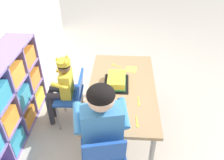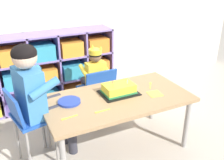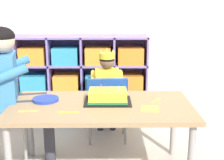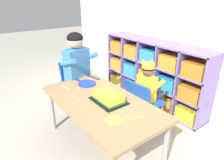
{
  "view_description": "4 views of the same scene",
  "coord_description": "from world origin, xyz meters",
  "px_view_note": "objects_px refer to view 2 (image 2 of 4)",
  "views": [
    {
      "loc": [
        -1.87,
        -0.01,
        1.96
      ],
      "look_at": [
        0.02,
        0.1,
        0.62
      ],
      "focal_mm": 36.72,
      "sensor_mm": 36.0,
      "label": 1
    },
    {
      "loc": [
        -0.93,
        -1.8,
        1.61
      ],
      "look_at": [
        0.02,
        0.14,
        0.65
      ],
      "focal_mm": 41.12,
      "sensor_mm": 36.0,
      "label": 2
    },
    {
      "loc": [
        0.06,
        -2.11,
        1.27
      ],
      "look_at": [
        0.08,
        0.14,
        0.69
      ],
      "focal_mm": 49.86,
      "sensor_mm": 36.0,
      "label": 3
    },
    {
      "loc": [
        1.43,
        -0.94,
        1.49
      ],
      "look_at": [
        0.06,
        0.09,
        0.76
      ],
      "focal_mm": 32.26,
      "sensor_mm": 36.0,
      "label": 4
    }
  ],
  "objects_px": {
    "birthday_cake_on_tray": "(119,89)",
    "fork_scattered_mid_table": "(102,111)",
    "child_with_crown": "(94,73)",
    "fork_beside_plate_stack": "(150,85)",
    "adult_helper_seated": "(37,91)",
    "paper_plate_stack": "(69,102)",
    "fork_near_cake_tray": "(68,118)",
    "activity_table": "(117,102)",
    "classroom_chair_blue": "(98,88)",
    "classroom_chair_adult_side": "(28,119)"
  },
  "relations": [
    {
      "from": "fork_scattered_mid_table",
      "to": "fork_beside_plate_stack",
      "type": "distance_m",
      "value": 0.67
    },
    {
      "from": "adult_helper_seated",
      "to": "birthday_cake_on_tray",
      "type": "distance_m",
      "value": 0.72
    },
    {
      "from": "activity_table",
      "to": "classroom_chair_blue",
      "type": "relative_size",
      "value": 2.09
    },
    {
      "from": "classroom_chair_blue",
      "to": "fork_beside_plate_stack",
      "type": "bearing_deg",
      "value": 126.68
    },
    {
      "from": "adult_helper_seated",
      "to": "birthday_cake_on_tray",
      "type": "xyz_separation_m",
      "value": [
        0.7,
        -0.09,
        -0.1
      ]
    },
    {
      "from": "activity_table",
      "to": "paper_plate_stack",
      "type": "distance_m",
      "value": 0.43
    },
    {
      "from": "activity_table",
      "to": "fork_scattered_mid_table",
      "type": "height_order",
      "value": "fork_scattered_mid_table"
    },
    {
      "from": "classroom_chair_blue",
      "to": "adult_helper_seated",
      "type": "height_order",
      "value": "adult_helper_seated"
    },
    {
      "from": "classroom_chair_adult_side",
      "to": "activity_table",
      "type": "bearing_deg",
      "value": -111.13
    },
    {
      "from": "child_with_crown",
      "to": "adult_helper_seated",
      "type": "height_order",
      "value": "adult_helper_seated"
    },
    {
      "from": "paper_plate_stack",
      "to": "classroom_chair_adult_side",
      "type": "bearing_deg",
      "value": 174.17
    },
    {
      "from": "classroom_chair_blue",
      "to": "fork_scattered_mid_table",
      "type": "distance_m",
      "value": 0.76
    },
    {
      "from": "classroom_chair_adult_side",
      "to": "adult_helper_seated",
      "type": "distance_m",
      "value": 0.25
    },
    {
      "from": "activity_table",
      "to": "birthday_cake_on_tray",
      "type": "bearing_deg",
      "value": 50.27
    },
    {
      "from": "child_with_crown",
      "to": "birthday_cake_on_tray",
      "type": "xyz_separation_m",
      "value": [
        0.01,
        -0.57,
        0.05
      ]
    },
    {
      "from": "classroom_chair_blue",
      "to": "classroom_chair_adult_side",
      "type": "height_order",
      "value": "classroom_chair_adult_side"
    },
    {
      "from": "activity_table",
      "to": "paper_plate_stack",
      "type": "bearing_deg",
      "value": 167.82
    },
    {
      "from": "birthday_cake_on_tray",
      "to": "fork_beside_plate_stack",
      "type": "height_order",
      "value": "birthday_cake_on_tray"
    },
    {
      "from": "activity_table",
      "to": "classroom_chair_adult_side",
      "type": "height_order",
      "value": "classroom_chair_adult_side"
    },
    {
      "from": "fork_scattered_mid_table",
      "to": "fork_near_cake_tray",
      "type": "xyz_separation_m",
      "value": [
        -0.27,
        0.02,
        0.0
      ]
    },
    {
      "from": "classroom_chair_blue",
      "to": "fork_scattered_mid_table",
      "type": "bearing_deg",
      "value": 66.74
    },
    {
      "from": "fork_scattered_mid_table",
      "to": "child_with_crown",
      "type": "bearing_deg",
      "value": 70.55
    },
    {
      "from": "classroom_chair_adult_side",
      "to": "fork_scattered_mid_table",
      "type": "height_order",
      "value": "classroom_chair_adult_side"
    },
    {
      "from": "classroom_chair_blue",
      "to": "child_with_crown",
      "type": "xyz_separation_m",
      "value": [
        -0.0,
        0.1,
        0.14
      ]
    },
    {
      "from": "adult_helper_seated",
      "to": "paper_plate_stack",
      "type": "relative_size",
      "value": 5.63
    },
    {
      "from": "classroom_chair_blue",
      "to": "classroom_chair_adult_side",
      "type": "distance_m",
      "value": 0.91
    },
    {
      "from": "fork_near_cake_tray",
      "to": "fork_beside_plate_stack",
      "type": "xyz_separation_m",
      "value": [
        0.9,
        0.22,
        0.0
      ]
    },
    {
      "from": "activity_table",
      "to": "fork_beside_plate_stack",
      "type": "height_order",
      "value": "fork_beside_plate_stack"
    },
    {
      "from": "birthday_cake_on_tray",
      "to": "paper_plate_stack",
      "type": "relative_size",
      "value": 1.76
    },
    {
      "from": "classroom_chair_blue",
      "to": "adult_helper_seated",
      "type": "bearing_deg",
      "value": 26.42
    },
    {
      "from": "activity_table",
      "to": "fork_scattered_mid_table",
      "type": "xyz_separation_m",
      "value": [
        -0.22,
        -0.16,
        0.05
      ]
    },
    {
      "from": "child_with_crown",
      "to": "fork_beside_plate_stack",
      "type": "bearing_deg",
      "value": 121.35
    },
    {
      "from": "paper_plate_stack",
      "to": "fork_near_cake_tray",
      "type": "height_order",
      "value": "paper_plate_stack"
    },
    {
      "from": "activity_table",
      "to": "classroom_chair_adult_side",
      "type": "bearing_deg",
      "value": 170.71
    },
    {
      "from": "classroom_chair_adult_side",
      "to": "birthday_cake_on_tray",
      "type": "relative_size",
      "value": 2.11
    },
    {
      "from": "child_with_crown",
      "to": "fork_beside_plate_stack",
      "type": "height_order",
      "value": "child_with_crown"
    },
    {
      "from": "classroom_chair_blue",
      "to": "paper_plate_stack",
      "type": "xyz_separation_m",
      "value": [
        -0.46,
        -0.44,
        0.16
      ]
    },
    {
      "from": "classroom_chair_adult_side",
      "to": "adult_helper_seated",
      "type": "xyz_separation_m",
      "value": [
        0.11,
        0.02,
        0.22
      ]
    },
    {
      "from": "activity_table",
      "to": "fork_beside_plate_stack",
      "type": "distance_m",
      "value": 0.42
    },
    {
      "from": "fork_near_cake_tray",
      "to": "child_with_crown",
      "type": "bearing_deg",
      "value": 50.36
    },
    {
      "from": "adult_helper_seated",
      "to": "fork_beside_plate_stack",
      "type": "relative_size",
      "value": 8.96
    },
    {
      "from": "activity_table",
      "to": "adult_helper_seated",
      "type": "relative_size",
      "value": 1.2
    },
    {
      "from": "adult_helper_seated",
      "to": "fork_beside_plate_stack",
      "type": "xyz_separation_m",
      "value": [
        1.06,
        -0.07,
        -0.13
      ]
    },
    {
      "from": "classroom_chair_adult_side",
      "to": "paper_plate_stack",
      "type": "xyz_separation_m",
      "value": [
        0.35,
        -0.04,
        0.09
      ]
    },
    {
      "from": "birthday_cake_on_tray",
      "to": "paper_plate_stack",
      "type": "xyz_separation_m",
      "value": [
        -0.46,
        0.03,
        -0.03
      ]
    },
    {
      "from": "adult_helper_seated",
      "to": "birthday_cake_on_tray",
      "type": "relative_size",
      "value": 3.2
    },
    {
      "from": "fork_scattered_mid_table",
      "to": "classroom_chair_blue",
      "type": "bearing_deg",
      "value": 67.79
    },
    {
      "from": "fork_beside_plate_stack",
      "to": "classroom_chair_adult_side",
      "type": "bearing_deg",
      "value": -57.37
    },
    {
      "from": "classroom_chair_blue",
      "to": "adult_helper_seated",
      "type": "relative_size",
      "value": 0.57
    },
    {
      "from": "birthday_cake_on_tray",
      "to": "fork_scattered_mid_table",
      "type": "bearing_deg",
      "value": -140.65
    }
  ]
}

